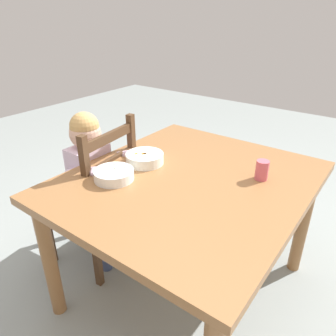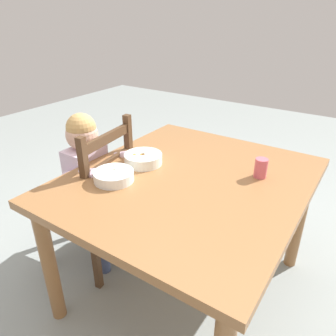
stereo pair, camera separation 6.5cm
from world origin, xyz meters
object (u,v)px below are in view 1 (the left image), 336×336
object	(u,v)px
dining_chair	(96,197)
drinking_cup	(262,170)
dining_table	(188,195)
spoon	(131,165)
child_figure	(93,170)
bowl_of_peas	(114,174)
bowl_of_carrots	(145,158)

from	to	relation	value
dining_chair	drinking_cup	distance (m)	0.96
dining_table	spoon	bearing A→B (deg)	102.43
dining_chair	drinking_cup	xyz separation A→B (m)	(0.30, -0.86, 0.31)
child_figure	bowl_of_peas	distance (m)	0.33
dining_table	spoon	distance (m)	0.33
child_figure	dining_table	bearing A→B (deg)	-78.91
dining_table	drinking_cup	size ratio (longest dim) A/B	12.81
child_figure	bowl_of_peas	size ratio (longest dim) A/B	5.09
drinking_cup	dining_table	bearing A→B (deg)	124.86
dining_table	child_figure	size ratio (longest dim) A/B	1.26
dining_chair	bowl_of_peas	size ratio (longest dim) A/B	4.88
dining_chair	bowl_of_carrots	world-z (taller)	dining_chair
child_figure	bowl_of_carrots	bearing A→B (deg)	-69.00
dining_chair	bowl_of_peas	distance (m)	0.43
dining_table	spoon	world-z (taller)	spoon
bowl_of_peas	drinking_cup	size ratio (longest dim) A/B	2.00
bowl_of_carrots	spoon	distance (m)	0.08
spoon	drinking_cup	size ratio (longest dim) A/B	1.46
child_figure	spoon	size ratio (longest dim) A/B	6.99
dining_chair	child_figure	distance (m)	0.18
bowl_of_peas	drinking_cup	xyz separation A→B (m)	(0.42, -0.56, 0.02)
bowl_of_peas	bowl_of_carrots	bearing A→B (deg)	0.00
child_figure	bowl_of_peas	bearing A→B (deg)	-110.99
bowl_of_carrots	drinking_cup	bearing A→B (deg)	-70.73
bowl_of_carrots	dining_chair	bearing A→B (deg)	109.46
dining_table	dining_chair	xyz separation A→B (m)	(-0.11, 0.58, -0.17)
drinking_cup	bowl_of_peas	bearing A→B (deg)	126.97
child_figure	drinking_cup	distance (m)	0.91
child_figure	drinking_cup	world-z (taller)	child_figure
dining_table	child_figure	bearing A→B (deg)	101.09
dining_table	bowl_of_peas	bearing A→B (deg)	129.01
dining_table	bowl_of_carrots	distance (m)	0.30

